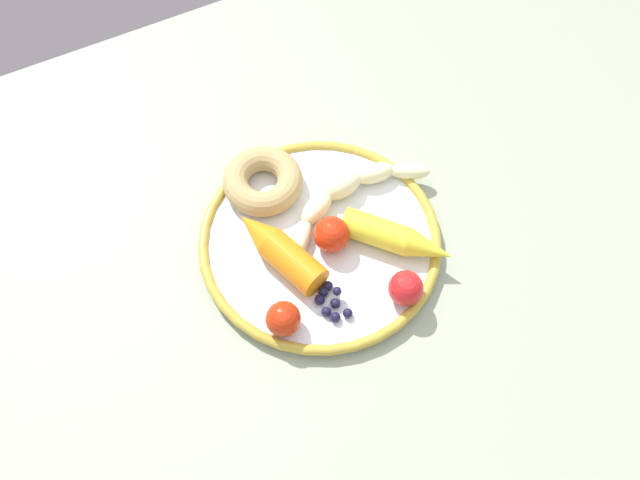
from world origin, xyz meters
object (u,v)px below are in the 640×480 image
at_px(carrot_orange, 278,249).
at_px(plate, 320,241).
at_px(carrot_yellow, 398,239).
at_px(donut, 263,181).
at_px(dining_table, 346,261).
at_px(tomato_far, 332,234).
at_px(tomato_near, 283,319).
at_px(blueberry_pile, 328,300).
at_px(banana, 347,192).
at_px(tomato_mid, 406,288).

bearing_deg(carrot_orange, plate, 178.66).
bearing_deg(carrot_yellow, donut, -53.74).
distance_m(dining_table, tomato_far, 0.13).
bearing_deg(dining_table, plate, 8.82).
bearing_deg(tomato_near, blueberry_pile, -177.01).
bearing_deg(dining_table, blueberry_pile, 49.76).
height_order(dining_table, banana, banana).
bearing_deg(tomato_near, plate, -136.91).
distance_m(donut, tomato_far, 0.11).
bearing_deg(donut, plate, 106.73).
relative_size(blueberry_pile, tomato_mid, 1.44).
distance_m(dining_table, blueberry_pile, 0.15).
xyz_separation_m(blueberry_pile, tomato_mid, (-0.08, 0.03, 0.01)).
height_order(carrot_orange, donut, carrot_orange).
height_order(banana, carrot_orange, carrot_orange).
bearing_deg(carrot_orange, tomato_near, 68.42).
xyz_separation_m(carrot_orange, tomato_mid, (-0.10, 0.11, 0.00)).
xyz_separation_m(carrot_yellow, donut, (0.10, -0.14, -0.00)).
xyz_separation_m(carrot_orange, tomato_far, (-0.06, 0.01, 0.00)).
bearing_deg(blueberry_pile, tomato_far, -119.98).
bearing_deg(banana, tomato_near, 39.79).
xyz_separation_m(banana, tomato_far, (0.05, 0.05, 0.01)).
bearing_deg(donut, banana, 145.41).
xyz_separation_m(carrot_yellow, blueberry_pile, (0.10, 0.03, -0.01)).
bearing_deg(tomato_mid, blueberry_pile, -20.94).
bearing_deg(carrot_yellow, blueberry_pile, 15.38).
height_order(blueberry_pile, tomato_far, tomato_far).
bearing_deg(tomato_mid, banana, -91.43).
bearing_deg(donut, tomato_near, 72.46).
xyz_separation_m(dining_table, tomato_near, (0.12, 0.08, 0.12)).
bearing_deg(plate, dining_table, -171.18).
xyz_separation_m(banana, blueberry_pile, (0.08, 0.11, -0.01)).
relative_size(plate, banana, 1.35).
relative_size(banana, tomato_far, 5.00).
xyz_separation_m(banana, donut, (0.08, -0.06, 0.00)).
xyz_separation_m(plate, tomato_far, (-0.01, 0.01, 0.02)).
bearing_deg(tomato_far, blueberry_pile, 60.02).
bearing_deg(donut, dining_table, 128.13).
xyz_separation_m(plate, carrot_orange, (0.05, -0.00, 0.02)).
xyz_separation_m(dining_table, banana, (-0.01, -0.03, 0.11)).
distance_m(carrot_yellow, blueberry_pile, 0.11).
xyz_separation_m(plate, donut, (0.03, -0.09, 0.02)).
bearing_deg(donut, tomato_mid, 111.79).
relative_size(plate, tomato_mid, 7.22).
distance_m(plate, banana, 0.07).
xyz_separation_m(carrot_orange, blueberry_pile, (-0.02, 0.08, -0.01)).
xyz_separation_m(dining_table, tomato_mid, (-0.01, 0.11, 0.12)).
relative_size(carrot_yellow, blueberry_pile, 2.11).
height_order(banana, blueberry_pile, banana).
xyz_separation_m(donut, blueberry_pile, (-0.00, 0.17, -0.01)).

